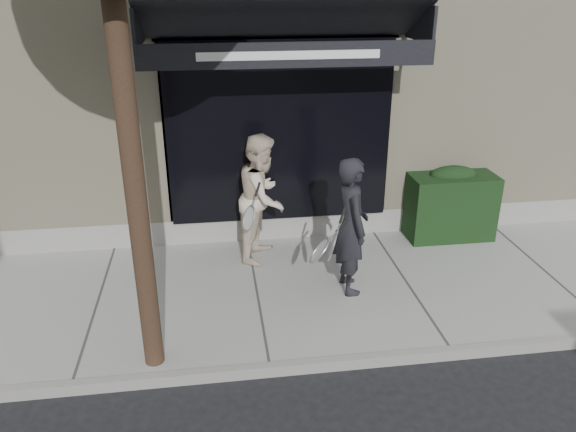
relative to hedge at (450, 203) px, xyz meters
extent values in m
plane|color=black|center=(-1.10, -1.25, -0.66)|extent=(80.00, 80.00, 0.00)
cube|color=#969691|center=(-1.10, -1.25, -0.60)|extent=(20.00, 3.00, 0.12)
cube|color=gray|center=(-1.10, -2.80, -0.59)|extent=(20.00, 0.10, 0.14)
cube|color=beige|center=(-1.10, 3.75, 2.09)|extent=(14.00, 7.00, 5.50)
cube|color=gray|center=(-1.10, 0.45, -0.41)|extent=(14.02, 0.42, 0.50)
cube|color=black|center=(-2.60, 0.30, 1.14)|extent=(3.20, 0.30, 2.60)
cube|color=gray|center=(-4.20, 0.45, 1.14)|extent=(0.08, 0.40, 2.60)
cube|color=gray|center=(-1.00, 0.45, 1.14)|extent=(0.08, 0.40, 2.60)
cube|color=gray|center=(-2.60, 0.45, 2.48)|extent=(3.36, 0.40, 0.12)
cube|color=black|center=(-2.60, -0.25, 2.74)|extent=(3.60, 1.03, 0.55)
cube|color=black|center=(-2.60, -0.75, 2.35)|extent=(3.60, 0.05, 0.30)
cube|color=white|center=(-2.60, -0.78, 2.35)|extent=(2.20, 0.01, 0.10)
cube|color=black|center=(-4.38, -0.25, 2.66)|extent=(0.04, 1.00, 0.45)
cube|color=black|center=(-0.82, -0.25, 2.66)|extent=(0.04, 1.00, 0.45)
cube|color=black|center=(0.00, 0.00, -0.04)|extent=(1.30, 0.70, 1.00)
ellipsoid|color=black|center=(0.00, 0.00, 0.46)|extent=(0.71, 0.38, 0.27)
cylinder|color=black|center=(-4.30, -2.55, 1.74)|extent=(0.20, 0.20, 4.80)
imported|color=black|center=(-1.91, -1.37, 0.35)|extent=(0.46, 0.67, 1.78)
torus|color=silver|center=(-2.22, -1.72, 0.26)|extent=(0.17, 0.32, 0.30)
cylinder|color=silver|center=(-2.22, -1.72, 0.26)|extent=(0.14, 0.28, 0.26)
cylinder|color=silver|center=(-2.22, -1.72, 0.26)|extent=(0.18, 0.06, 0.06)
cylinder|color=black|center=(-2.22, -1.72, 0.26)|extent=(0.20, 0.08, 0.08)
torus|color=silver|center=(-2.37, -1.68, 0.19)|extent=(0.24, 0.33, 0.26)
cylinder|color=silver|center=(-2.37, -1.68, 0.19)|extent=(0.20, 0.29, 0.22)
cylinder|color=silver|center=(-2.37, -1.68, 0.19)|extent=(0.16, 0.04, 0.12)
cylinder|color=black|center=(-2.37, -1.68, 0.19)|extent=(0.18, 0.06, 0.15)
imported|color=beige|center=(-2.91, -0.29, 0.37)|extent=(0.98, 1.08, 1.81)
torus|color=silver|center=(-3.13, -0.65, 0.22)|extent=(0.21, 0.33, 0.29)
cylinder|color=silver|center=(-3.13, -0.65, 0.22)|extent=(0.18, 0.29, 0.26)
cylinder|color=silver|center=(-3.13, -0.65, 0.22)|extent=(0.17, 0.08, 0.08)
cylinder|color=black|center=(-3.13, -0.65, 0.22)|extent=(0.20, 0.09, 0.10)
camera|label=1|loc=(-3.58, -7.56, 3.24)|focal=35.00mm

